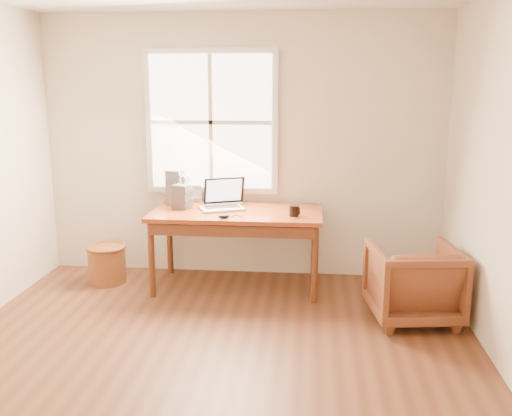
{
  "coord_description": "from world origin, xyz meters",
  "views": [
    {
      "loc": [
        0.69,
        -3.39,
        1.95
      ],
      "look_at": [
        0.2,
        1.65,
        0.82
      ],
      "focal_mm": 40.0,
      "sensor_mm": 36.0,
      "label": 1
    }
  ],
  "objects_px": {
    "desk": "(237,213)",
    "wicker_stool": "(107,264)",
    "coffee_mug": "(294,211)",
    "laptop": "(221,195)",
    "cd_stack_a": "(181,189)",
    "armchair": "(413,282)"
  },
  "relations": [
    {
      "from": "desk",
      "to": "armchair",
      "type": "distance_m",
      "value": 1.72
    },
    {
      "from": "armchair",
      "to": "coffee_mug",
      "type": "bearing_deg",
      "value": -33.4
    },
    {
      "from": "wicker_stool",
      "to": "cd_stack_a",
      "type": "xyz_separation_m",
      "value": [
        0.69,
        0.3,
        0.71
      ]
    },
    {
      "from": "armchair",
      "to": "laptop",
      "type": "relative_size",
      "value": 1.74
    },
    {
      "from": "desk",
      "to": "armchair",
      "type": "xyz_separation_m",
      "value": [
        1.55,
        -0.63,
        -0.41
      ]
    },
    {
      "from": "desk",
      "to": "cd_stack_a",
      "type": "xyz_separation_m",
      "value": [
        -0.6,
        0.3,
        0.16
      ]
    },
    {
      "from": "coffee_mug",
      "to": "armchair",
      "type": "bearing_deg",
      "value": -16.32
    },
    {
      "from": "wicker_stool",
      "to": "cd_stack_a",
      "type": "relative_size",
      "value": 1.28
    },
    {
      "from": "armchair",
      "to": "wicker_stool",
      "type": "relative_size",
      "value": 1.96
    },
    {
      "from": "desk",
      "to": "wicker_stool",
      "type": "bearing_deg",
      "value": 180.0
    },
    {
      "from": "desk",
      "to": "wicker_stool",
      "type": "height_order",
      "value": "desk"
    },
    {
      "from": "armchair",
      "to": "laptop",
      "type": "height_order",
      "value": "laptop"
    },
    {
      "from": "laptop",
      "to": "cd_stack_a",
      "type": "xyz_separation_m",
      "value": [
        -0.45,
        0.25,
        -0.0
      ]
    },
    {
      "from": "wicker_stool",
      "to": "coffee_mug",
      "type": "height_order",
      "value": "coffee_mug"
    },
    {
      "from": "armchair",
      "to": "wicker_stool",
      "type": "bearing_deg",
      "value": -20.66
    },
    {
      "from": "wicker_stool",
      "to": "coffee_mug",
      "type": "xyz_separation_m",
      "value": [
        1.84,
        -0.16,
        0.62
      ]
    },
    {
      "from": "armchair",
      "to": "cd_stack_a",
      "type": "height_order",
      "value": "cd_stack_a"
    },
    {
      "from": "wicker_stool",
      "to": "coffee_mug",
      "type": "relative_size",
      "value": 3.69
    },
    {
      "from": "desk",
      "to": "coffee_mug",
      "type": "xyz_separation_m",
      "value": [
        0.54,
        -0.16,
        0.07
      ]
    },
    {
      "from": "cd_stack_a",
      "to": "coffee_mug",
      "type": "bearing_deg",
      "value": -21.62
    },
    {
      "from": "wicker_stool",
      "to": "cd_stack_a",
      "type": "height_order",
      "value": "cd_stack_a"
    },
    {
      "from": "cd_stack_a",
      "to": "laptop",
      "type": "bearing_deg",
      "value": -29.02
    }
  ]
}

